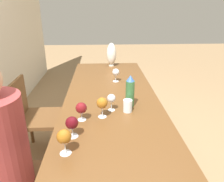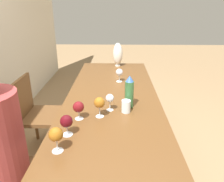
{
  "view_description": "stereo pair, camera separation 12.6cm",
  "coord_description": "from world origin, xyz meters",
  "px_view_note": "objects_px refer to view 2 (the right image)",
  "views": [
    {
      "loc": [
        -1.68,
        0.09,
        1.55
      ],
      "look_at": [
        0.04,
        0.0,
        0.85
      ],
      "focal_mm": 35.0,
      "sensor_mm": 36.0,
      "label": 1
    },
    {
      "loc": [
        -1.68,
        -0.04,
        1.55
      ],
      "look_at": [
        0.04,
        0.0,
        0.85
      ],
      "focal_mm": 35.0,
      "sensor_mm": 36.0,
      "label": 2
    }
  ],
  "objects_px": {
    "wine_glass_1": "(99,103)",
    "vase": "(118,54)",
    "water_bottle": "(129,92)",
    "wine_glass_3": "(119,73)",
    "water_tumbler": "(126,106)",
    "wine_glass_2": "(56,135)",
    "wine_glass_4": "(78,107)",
    "wine_glass_5": "(110,99)",
    "wine_glass_0": "(66,122)",
    "chair_far": "(38,112)"
  },
  "relations": [
    {
      "from": "wine_glass_5",
      "to": "chair_far",
      "type": "bearing_deg",
      "value": 58.34
    },
    {
      "from": "water_bottle",
      "to": "wine_glass_2",
      "type": "relative_size",
      "value": 1.74
    },
    {
      "from": "vase",
      "to": "wine_glass_5",
      "type": "distance_m",
      "value": 1.32
    },
    {
      "from": "wine_glass_2",
      "to": "chair_far",
      "type": "bearing_deg",
      "value": 26.1
    },
    {
      "from": "wine_glass_4",
      "to": "water_tumbler",
      "type": "bearing_deg",
      "value": -71.51
    },
    {
      "from": "water_bottle",
      "to": "vase",
      "type": "height_order",
      "value": "vase"
    },
    {
      "from": "water_tumbler",
      "to": "wine_glass_4",
      "type": "bearing_deg",
      "value": 108.49
    },
    {
      "from": "water_bottle",
      "to": "wine_glass_1",
      "type": "distance_m",
      "value": 0.29
    },
    {
      "from": "wine_glass_5",
      "to": "chair_far",
      "type": "distance_m",
      "value": 1.0
    },
    {
      "from": "water_tumbler",
      "to": "chair_far",
      "type": "bearing_deg",
      "value": 60.75
    },
    {
      "from": "wine_glass_4",
      "to": "wine_glass_0",
      "type": "bearing_deg",
      "value": 168.86
    },
    {
      "from": "water_bottle",
      "to": "wine_glass_5",
      "type": "height_order",
      "value": "water_bottle"
    },
    {
      "from": "water_tumbler",
      "to": "chair_far",
      "type": "relative_size",
      "value": 0.12
    },
    {
      "from": "wine_glass_3",
      "to": "water_tumbler",
      "type": "bearing_deg",
      "value": -176.23
    },
    {
      "from": "wine_glass_4",
      "to": "chair_far",
      "type": "bearing_deg",
      "value": 41.66
    },
    {
      "from": "water_tumbler",
      "to": "wine_glass_0",
      "type": "height_order",
      "value": "wine_glass_0"
    },
    {
      "from": "water_tumbler",
      "to": "wine_glass_1",
      "type": "xyz_separation_m",
      "value": [
        -0.08,
        0.2,
        0.06
      ]
    },
    {
      "from": "vase",
      "to": "wine_glass_4",
      "type": "height_order",
      "value": "vase"
    },
    {
      "from": "wine_glass_3",
      "to": "wine_glass_0",
      "type": "bearing_deg",
      "value": 161.62
    },
    {
      "from": "wine_glass_2",
      "to": "wine_glass_4",
      "type": "height_order",
      "value": "wine_glass_2"
    },
    {
      "from": "water_tumbler",
      "to": "wine_glass_1",
      "type": "distance_m",
      "value": 0.22
    },
    {
      "from": "wine_glass_0",
      "to": "wine_glass_1",
      "type": "bearing_deg",
      "value": -37.56
    },
    {
      "from": "wine_glass_3",
      "to": "wine_glass_5",
      "type": "relative_size",
      "value": 1.04
    },
    {
      "from": "chair_far",
      "to": "wine_glass_1",
      "type": "bearing_deg",
      "value": -129.7
    },
    {
      "from": "wine_glass_1",
      "to": "wine_glass_5",
      "type": "height_order",
      "value": "wine_glass_1"
    },
    {
      "from": "wine_glass_0",
      "to": "chair_far",
      "type": "xyz_separation_m",
      "value": [
        0.84,
        0.52,
        -0.38
      ]
    },
    {
      "from": "water_tumbler",
      "to": "water_bottle",
      "type": "bearing_deg",
      "value": -16.28
    },
    {
      "from": "water_tumbler",
      "to": "wine_glass_2",
      "type": "distance_m",
      "value": 0.65
    },
    {
      "from": "wine_glass_1",
      "to": "wine_glass_4",
      "type": "xyz_separation_m",
      "value": [
        -0.04,
        0.15,
        -0.02
      ]
    },
    {
      "from": "chair_far",
      "to": "vase",
      "type": "bearing_deg",
      "value": -45.28
    },
    {
      "from": "wine_glass_4",
      "to": "wine_glass_2",
      "type": "bearing_deg",
      "value": 170.63
    },
    {
      "from": "wine_glass_2",
      "to": "chair_far",
      "type": "height_order",
      "value": "wine_glass_2"
    },
    {
      "from": "wine_glass_0",
      "to": "wine_glass_3",
      "type": "height_order",
      "value": "wine_glass_3"
    },
    {
      "from": "wine_glass_1",
      "to": "vase",
      "type": "bearing_deg",
      "value": -5.49
    },
    {
      "from": "water_tumbler",
      "to": "wine_glass_3",
      "type": "bearing_deg",
      "value": 3.77
    },
    {
      "from": "wine_glass_0",
      "to": "wine_glass_4",
      "type": "xyz_separation_m",
      "value": [
        0.21,
        -0.04,
        -0.0
      ]
    },
    {
      "from": "vase",
      "to": "wine_glass_4",
      "type": "distance_m",
      "value": 1.49
    },
    {
      "from": "water_bottle",
      "to": "chair_far",
      "type": "xyz_separation_m",
      "value": [
        0.41,
        0.94,
        -0.41
      ]
    },
    {
      "from": "wine_glass_3",
      "to": "wine_glass_5",
      "type": "distance_m",
      "value": 0.69
    },
    {
      "from": "water_tumbler",
      "to": "wine_glass_5",
      "type": "xyz_separation_m",
      "value": [
        0.03,
        0.13,
        0.05
      ]
    },
    {
      "from": "water_bottle",
      "to": "wine_glass_3",
      "type": "xyz_separation_m",
      "value": [
        0.62,
        0.07,
        -0.03
      ]
    },
    {
      "from": "water_tumbler",
      "to": "wine_glass_5",
      "type": "distance_m",
      "value": 0.14
    },
    {
      "from": "wine_glass_0",
      "to": "wine_glass_5",
      "type": "distance_m",
      "value": 0.44
    },
    {
      "from": "wine_glass_2",
      "to": "water_bottle",
      "type": "bearing_deg",
      "value": -36.63
    },
    {
      "from": "vase",
      "to": "wine_glass_1",
      "type": "relative_size",
      "value": 1.96
    },
    {
      "from": "water_tumbler",
      "to": "wine_glass_1",
      "type": "height_order",
      "value": "wine_glass_1"
    },
    {
      "from": "wine_glass_2",
      "to": "wine_glass_5",
      "type": "distance_m",
      "value": 0.6
    },
    {
      "from": "wine_glass_0",
      "to": "wine_glass_2",
      "type": "xyz_separation_m",
      "value": [
        -0.17,
        0.02,
        0.01
      ]
    },
    {
      "from": "wine_glass_4",
      "to": "wine_glass_5",
      "type": "relative_size",
      "value": 1.0
    },
    {
      "from": "wine_glass_0",
      "to": "wine_glass_2",
      "type": "bearing_deg",
      "value": 172.86
    }
  ]
}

